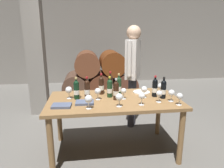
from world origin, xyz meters
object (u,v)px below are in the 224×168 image
wine_glass_2 (160,87)px  serving_plate (142,92)px  dining_table (114,105)px  wine_bottle_4 (110,88)px  wine_glass_0 (89,99)px  wine_bottle_1 (155,88)px  wine_bottle_2 (110,84)px  wine_bottle_6 (101,85)px  wine_bottle_0 (119,86)px  wine_bottle_7 (76,90)px  wine_glass_6 (69,90)px  wine_glass_9 (98,91)px  wine_glass_10 (144,90)px  wine_glass_8 (180,97)px  wine_glass_4 (142,96)px  wine_glass_5 (172,93)px  tasting_notebook (85,102)px  wine_bottle_5 (163,89)px  wine_glass_3 (119,97)px  wine_glass_1 (159,94)px  wine_bottle_3 (116,90)px  sommelier_presenting (133,67)px  wine_bottle_8 (87,89)px  leather_ledger (62,106)px  wine_glass_7 (124,91)px

wine_glass_2 → serving_plate: size_ratio=0.64×
dining_table → wine_bottle_4: (-0.05, 0.09, 0.21)m
wine_glass_0 → wine_bottle_1: bearing=20.8°
wine_bottle_2 → wine_bottle_6: size_ratio=1.08×
wine_bottle_0 → wine_bottle_2: bearing=132.8°
wine_bottle_7 → wine_glass_6: wine_bottle_7 is taller
wine_bottle_6 → wine_glass_9: bearing=-105.1°
wine_glass_10 → wine_glass_8: bearing=-44.6°
serving_plate → wine_glass_9: bearing=-160.0°
wine_glass_4 → wine_glass_2: bearing=46.1°
wine_glass_4 → wine_glass_5: bearing=10.6°
tasting_notebook → serving_plate: size_ratio=0.92×
wine_bottle_2 → wine_glass_6: wine_bottle_2 is taller
wine_bottle_0 → wine_bottle_5: size_ratio=1.08×
wine_bottle_4 → wine_glass_5: 0.79m
wine_glass_2 → wine_glass_8: bearing=-81.8°
wine_glass_0 → wine_glass_6: size_ratio=1.01×
wine_glass_6 → wine_glass_8: (1.32, -0.42, -0.01)m
wine_bottle_0 → wine_glass_2: (0.59, -0.01, -0.02)m
wine_glass_3 → wine_glass_1: bearing=9.5°
wine_bottle_0 → wine_glass_5: (0.61, -0.32, -0.02)m
wine_bottle_3 → wine_glass_4: 0.36m
dining_table → wine_bottle_7: (-0.48, 0.07, 0.22)m
wine_bottle_1 → wine_bottle_4: 0.61m
wine_glass_9 → sommelier_presenting: size_ratio=0.09×
wine_bottle_7 → wine_glass_3: size_ratio=1.80×
wine_bottle_8 → sommelier_presenting: 1.04m
wine_glass_0 → wine_glass_10: wine_glass_0 is taller
wine_bottle_3 → sommelier_presenting: (0.40, 0.78, 0.16)m
wine_bottle_2 → wine_glass_10: bearing=-29.7°
wine_bottle_4 → wine_glass_4: wine_bottle_4 is taller
wine_bottle_2 → wine_bottle_3: 0.27m
wine_bottle_2 → wine_bottle_4: (-0.03, -0.15, -0.01)m
wine_bottle_8 → wine_glass_3: 0.51m
wine_bottle_4 → wine_glass_2: bearing=3.1°
wine_bottle_2 → wine_glass_8: wine_bottle_2 is taller
wine_bottle_7 → wine_glass_1: (1.02, -0.27, -0.02)m
dining_table → wine_bottle_1: bearing=3.4°
wine_glass_9 → wine_glass_8: bearing=-19.0°
wine_bottle_4 → wine_bottle_6: bearing=123.0°
dining_table → wine_glass_0: wine_glass_0 is taller
wine_glass_6 → leather_ledger: 0.32m
wine_bottle_5 → wine_bottle_8: 1.00m
wine_glass_5 → tasting_notebook: (-1.08, 0.06, -0.09)m
wine_glass_9 → wine_glass_7: bearing=-2.8°
leather_ledger → serving_plate: size_ratio=0.92×
dining_table → wine_bottle_1: 0.60m
dining_table → tasting_notebook: tasting_notebook is taller
wine_bottle_1 → wine_bottle_3: bearing=-173.8°
wine_bottle_3 → wine_glass_0: (-0.36, -0.28, -0.01)m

